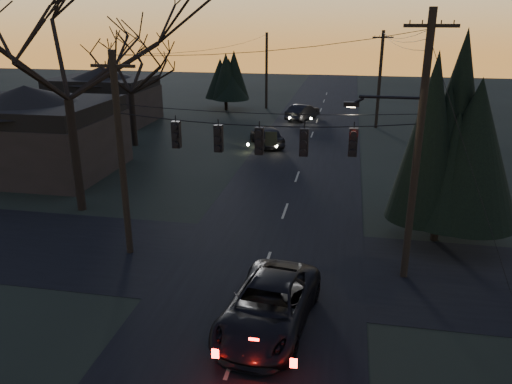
% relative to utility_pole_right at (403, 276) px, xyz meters
% --- Properties ---
extents(main_road, '(8.00, 120.00, 0.02)m').
position_rel_utility_pole_right_xyz_m(main_road, '(-5.50, 10.00, 0.01)').
color(main_road, black).
rests_on(main_road, ground).
extents(cross_road, '(60.00, 7.00, 0.02)m').
position_rel_utility_pole_right_xyz_m(cross_road, '(-5.50, 0.00, 0.01)').
color(cross_road, black).
rests_on(cross_road, ground).
extents(utility_pole_right, '(5.00, 0.30, 10.00)m').
position_rel_utility_pole_right_xyz_m(utility_pole_right, '(0.00, 0.00, 0.00)').
color(utility_pole_right, black).
rests_on(utility_pole_right, ground).
extents(utility_pole_left, '(1.80, 0.30, 8.50)m').
position_rel_utility_pole_right_xyz_m(utility_pole_left, '(-11.50, 0.00, 0.00)').
color(utility_pole_left, black).
rests_on(utility_pole_left, ground).
extents(utility_pole_far_r, '(1.80, 0.30, 8.50)m').
position_rel_utility_pole_right_xyz_m(utility_pole_far_r, '(0.00, 28.00, 0.00)').
color(utility_pole_far_r, black).
rests_on(utility_pole_far_r, ground).
extents(utility_pole_far_l, '(0.30, 0.30, 8.00)m').
position_rel_utility_pole_right_xyz_m(utility_pole_far_l, '(-11.50, 36.00, 0.00)').
color(utility_pole_far_l, black).
rests_on(utility_pole_far_l, ground).
extents(span_signal_assembly, '(11.50, 0.44, 1.54)m').
position_rel_utility_pole_right_xyz_m(span_signal_assembly, '(-5.74, 0.00, 5.28)').
color(span_signal_assembly, black).
rests_on(span_signal_assembly, ground).
extents(bare_tree_left, '(10.85, 10.85, 11.64)m').
position_rel_utility_pole_right_xyz_m(bare_tree_left, '(-16.13, 4.30, 8.14)').
color(bare_tree_left, black).
rests_on(bare_tree_left, ground).
extents(evergreen_right, '(4.57, 4.57, 8.75)m').
position_rel_utility_pole_right_xyz_m(evergreen_right, '(1.68, 3.77, 4.97)').
color(evergreen_right, black).
rests_on(evergreen_right, ground).
extents(bare_tree_dist, '(7.59, 7.59, 8.17)m').
position_rel_utility_pole_right_xyz_m(bare_tree_dist, '(-18.98, 17.79, 5.71)').
color(bare_tree_dist, black).
rests_on(bare_tree_dist, ground).
extents(evergreen_dist, '(3.81, 3.81, 5.44)m').
position_rel_utility_pole_right_xyz_m(evergreen_dist, '(-15.61, 34.19, 3.31)').
color(evergreen_dist, black).
rests_on(evergreen_dist, ground).
extents(house_left_near, '(10.00, 8.00, 5.60)m').
position_rel_utility_pole_right_xyz_m(house_left_near, '(-22.50, 10.00, 2.80)').
color(house_left_near, black).
rests_on(house_left_near, ground).
extents(house_left_far, '(9.00, 7.00, 5.20)m').
position_rel_utility_pole_right_xyz_m(house_left_far, '(-25.50, 26.00, 2.60)').
color(house_left_far, black).
rests_on(house_left_far, ground).
extents(suv_near, '(3.21, 5.84, 1.55)m').
position_rel_utility_pole_right_xyz_m(suv_near, '(-4.70, -4.31, 0.77)').
color(suv_near, black).
rests_on(suv_near, ground).
extents(sedan_oncoming_a, '(3.68, 5.03, 1.59)m').
position_rel_utility_pole_right_xyz_m(sedan_oncoming_a, '(-8.70, 19.54, 0.80)').
color(sedan_oncoming_a, black).
rests_on(sedan_oncoming_a, ground).
extents(sedan_oncoming_b, '(3.16, 4.80, 1.49)m').
position_rel_utility_pole_right_xyz_m(sedan_oncoming_b, '(-6.96, 30.40, 0.75)').
color(sedan_oncoming_b, black).
rests_on(sedan_oncoming_b, ground).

